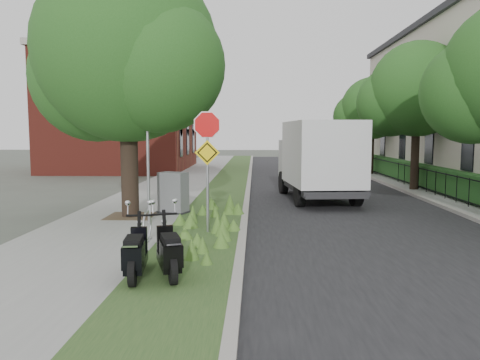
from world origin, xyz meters
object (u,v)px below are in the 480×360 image
object	(u,v)px
sign_assembly	(207,146)
scooter_near	(170,256)
scooter_far	(135,258)
utility_cabinet	(173,193)
box_truck	(318,157)

from	to	relation	value
sign_assembly	scooter_near	xyz separation A→B (m)	(-0.29, -3.80, -1.82)
sign_assembly	scooter_far	xyz separation A→B (m)	(-0.88, -3.91, -1.83)
scooter_far	scooter_near	bearing A→B (deg)	11.25
scooter_far	utility_cabinet	world-z (taller)	utility_cabinet
scooter_near	utility_cabinet	distance (m)	6.82
scooter_near	box_truck	world-z (taller)	box_truck
sign_assembly	utility_cabinet	xyz separation A→B (m)	(-1.40, 2.93, -1.59)
scooter_near	box_truck	bearing A→B (deg)	68.99
scooter_near	scooter_far	size ratio (longest dim) A/B	0.98
scooter_near	utility_cabinet	size ratio (longest dim) A/B	1.24
box_truck	utility_cabinet	distance (m)	6.33
box_truck	sign_assembly	bearing A→B (deg)	-119.31
sign_assembly	box_truck	bearing A→B (deg)	60.69
scooter_far	utility_cabinet	distance (m)	6.87
sign_assembly	utility_cabinet	size ratio (longest dim) A/B	2.49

